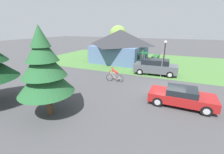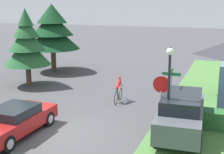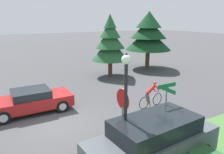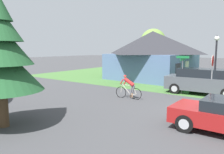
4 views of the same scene
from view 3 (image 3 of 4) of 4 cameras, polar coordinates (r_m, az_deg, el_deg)
The scene contains 9 objects.
ground_plane at distance 11.63m, azimuth -14.16°, elevation -11.47°, with size 140.00×140.00×0.00m, color #424244.
sedan_left_lane at distance 13.01m, azimuth -20.37°, elevation -5.84°, with size 1.96×4.40×1.32m.
cyclist at distance 13.11m, azimuth 10.12°, elevation -4.64°, with size 0.44×1.84×1.54m.
parked_suv_right at distance 8.09m, azimuth 10.75°, elevation -16.32°, with size 2.19×5.00×1.81m.
stop_sign at distance 7.73m, azimuth 2.79°, elevation -8.60°, with size 0.78×0.07×2.80m.
street_lamp at distance 7.15m, azimuth 3.60°, elevation -4.53°, with size 0.31×0.31×4.08m.
street_name_sign at distance 8.88m, azimuth 13.88°, elevation -6.79°, with size 0.90×0.90×2.70m.
conifer_tall_near at distance 19.37m, azimuth -0.49°, elevation 8.97°, with size 3.31×3.31×5.51m.
conifer_tall_far at distance 22.91m, azimuth 9.51°, elevation 11.12°, with size 4.64×4.64×5.82m.
Camera 3 is at (10.12, -2.62, 5.10)m, focal length 35.00 mm.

